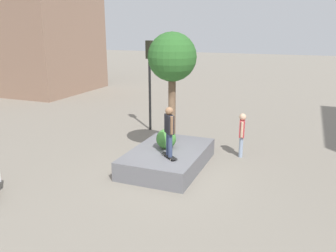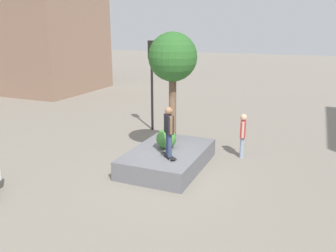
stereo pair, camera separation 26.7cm
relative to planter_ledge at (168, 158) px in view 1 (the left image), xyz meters
The scene contains 8 objects.
ground_plane 0.67m from the planter_ledge, 155.61° to the right, with size 120.00×120.00×0.00m, color gray.
planter_ledge is the anchor object (origin of this frame).
plaza_tree 3.68m from the planter_ledge, 13.04° to the left, with size 1.82×1.82×4.18m.
boxwood_shrub 0.72m from the planter_ledge, 46.43° to the left, with size 0.73×0.73×0.73m, color #3D7A33.
skateboard 0.92m from the planter_ledge, 155.45° to the right, with size 0.67×0.75×0.07m.
skateboarder 1.62m from the planter_ledge, 155.45° to the right, with size 0.47×0.45×1.71m.
traffic_light_corner 5.64m from the planter_ledge, 31.94° to the left, with size 0.37×0.34×4.38m.
passerby_with_bag 3.18m from the planter_ledge, 47.71° to the right, with size 0.59×0.27×1.76m.
Camera 1 is at (-10.73, -4.24, 4.98)m, focal length 37.53 mm.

